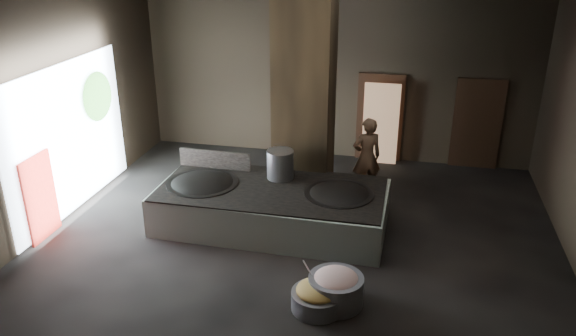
% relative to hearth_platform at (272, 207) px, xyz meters
% --- Properties ---
extents(floor, '(10.00, 9.00, 0.10)m').
position_rel_hearth_platform_xyz_m(floor, '(0.65, -0.32, -0.45)').
color(floor, black).
rests_on(floor, ground).
extents(back_wall, '(10.00, 0.10, 4.50)m').
position_rel_hearth_platform_xyz_m(back_wall, '(0.65, 4.23, 1.85)').
color(back_wall, black).
rests_on(back_wall, ground).
extents(front_wall, '(10.00, 0.10, 4.50)m').
position_rel_hearth_platform_xyz_m(front_wall, '(0.65, -4.87, 1.85)').
color(front_wall, black).
rests_on(front_wall, ground).
extents(left_wall, '(0.10, 9.00, 4.50)m').
position_rel_hearth_platform_xyz_m(left_wall, '(-4.40, -0.32, 1.85)').
color(left_wall, black).
rests_on(left_wall, ground).
extents(pillar, '(1.20, 1.20, 4.50)m').
position_rel_hearth_platform_xyz_m(pillar, '(0.35, 1.58, 1.85)').
color(pillar, black).
rests_on(pillar, ground).
extents(hearth_platform, '(4.62, 2.28, 0.80)m').
position_rel_hearth_platform_xyz_m(hearth_platform, '(0.00, 0.00, 0.00)').
color(hearth_platform, silver).
rests_on(hearth_platform, ground).
extents(platform_cap, '(4.48, 2.15, 0.03)m').
position_rel_hearth_platform_xyz_m(platform_cap, '(0.00, 0.00, 0.42)').
color(platform_cap, black).
rests_on(platform_cap, hearth_platform).
extents(wok_left, '(1.44, 1.44, 0.40)m').
position_rel_hearth_platform_xyz_m(wok_left, '(-1.45, -0.05, 0.35)').
color(wok_left, black).
rests_on(wok_left, hearth_platform).
extents(wok_left_rim, '(1.47, 1.47, 0.05)m').
position_rel_hearth_platform_xyz_m(wok_left_rim, '(-1.45, -0.05, 0.42)').
color(wok_left_rim, black).
rests_on(wok_left_rim, hearth_platform).
extents(wok_right, '(1.34, 1.34, 0.38)m').
position_rel_hearth_platform_xyz_m(wok_right, '(1.35, 0.05, 0.35)').
color(wok_right, black).
rests_on(wok_right, hearth_platform).
extents(wok_right_rim, '(1.37, 1.37, 0.05)m').
position_rel_hearth_platform_xyz_m(wok_right_rim, '(1.35, 0.05, 0.42)').
color(wok_right_rim, black).
rests_on(wok_right_rim, hearth_platform).
extents(stock_pot, '(0.56, 0.56, 0.60)m').
position_rel_hearth_platform_xyz_m(stock_pot, '(0.05, 0.55, 0.73)').
color(stock_pot, '#9A9DA1').
rests_on(stock_pot, hearth_platform).
extents(splash_guard, '(1.59, 0.09, 0.40)m').
position_rel_hearth_platform_xyz_m(splash_guard, '(-1.45, 0.75, 0.63)').
color(splash_guard, black).
rests_on(splash_guard, hearth_platform).
extents(cook, '(0.78, 0.67, 1.83)m').
position_rel_hearth_platform_xyz_m(cook, '(1.72, 1.90, 0.51)').
color(cook, '#856043').
rests_on(cook, ground).
extents(veg_basin, '(0.99, 0.99, 0.31)m').
position_rel_hearth_platform_xyz_m(veg_basin, '(1.38, -2.54, -0.24)').
color(veg_basin, slate).
rests_on(veg_basin, ground).
extents(veg_fill, '(0.69, 0.69, 0.21)m').
position_rel_hearth_platform_xyz_m(veg_fill, '(1.38, -2.54, -0.05)').
color(veg_fill, '#96A44F').
rests_on(veg_fill, veg_basin).
extents(ladle, '(0.22, 0.28, 0.60)m').
position_rel_hearth_platform_xyz_m(ladle, '(1.23, -2.39, 0.15)').
color(ladle, '#9A9DA1').
rests_on(ladle, veg_basin).
extents(meat_basin, '(1.06, 1.06, 0.49)m').
position_rel_hearth_platform_xyz_m(meat_basin, '(1.64, -2.33, -0.15)').
color(meat_basin, slate).
rests_on(meat_basin, ground).
extents(meat_fill, '(0.74, 0.74, 0.28)m').
position_rel_hearth_platform_xyz_m(meat_fill, '(1.64, -2.33, 0.05)').
color(meat_fill, '#DA8C82').
rests_on(meat_fill, meat_basin).
extents(doorway_near, '(1.18, 0.08, 2.38)m').
position_rel_hearth_platform_xyz_m(doorway_near, '(1.85, 4.13, 0.70)').
color(doorway_near, black).
rests_on(doorway_near, ground).
extents(doorway_near_glow, '(0.90, 0.04, 2.13)m').
position_rel_hearth_platform_xyz_m(doorway_near_glow, '(1.89, 3.88, 0.65)').
color(doorway_near_glow, '#8C6647').
rests_on(doorway_near_glow, ground).
extents(doorway_far, '(1.18, 0.08, 2.38)m').
position_rel_hearth_platform_xyz_m(doorway_far, '(4.25, 4.13, 0.70)').
color(doorway_far, black).
rests_on(doorway_far, ground).
extents(doorway_far_glow, '(0.79, 0.04, 1.87)m').
position_rel_hearth_platform_xyz_m(doorway_far_glow, '(3.95, 4.33, 0.65)').
color(doorway_far_glow, '#8C6647').
rests_on(doorway_far_glow, ground).
extents(left_opening, '(0.04, 4.20, 3.10)m').
position_rel_hearth_platform_xyz_m(left_opening, '(-4.30, -0.12, 1.20)').
color(left_opening, white).
rests_on(left_opening, ground).
extents(pavilion_sliver, '(0.05, 0.90, 1.70)m').
position_rel_hearth_platform_xyz_m(pavilion_sliver, '(-4.23, -1.42, 0.45)').
color(pavilion_sliver, maroon).
rests_on(pavilion_sliver, ground).
extents(tree_silhouette, '(0.28, 1.10, 1.10)m').
position_rel_hearth_platform_xyz_m(tree_silhouette, '(-4.20, 0.98, 1.80)').
color(tree_silhouette, '#194714').
rests_on(tree_silhouette, left_opening).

